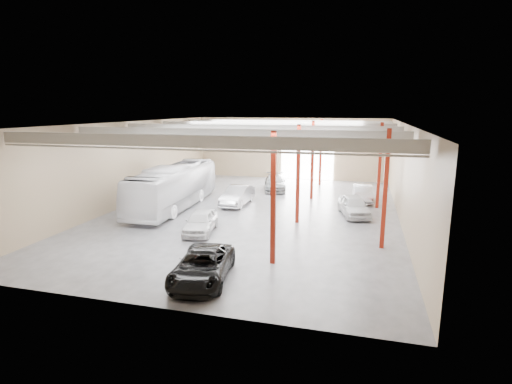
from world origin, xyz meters
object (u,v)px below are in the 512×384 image
at_px(coach_bus, 174,187).
at_px(black_sedan, 203,266).
at_px(car_row_b, 237,195).
at_px(car_right_near, 363,193).
at_px(car_row_a, 201,222).
at_px(car_row_c, 275,183).
at_px(car_right_far, 354,206).

bearing_deg(coach_bus, black_sedan, -61.15).
xyz_separation_m(coach_bus, car_row_b, (4.72, 2.31, -0.96)).
bearing_deg(car_right_near, car_row_b, -162.50).
bearing_deg(car_row_a, black_sedan, -75.59).
distance_m(coach_bus, car_row_a, 7.49).
distance_m(black_sedan, car_row_a, 7.63).
xyz_separation_m(coach_bus, car_row_a, (4.72, -5.73, -1.02)).
height_order(car_row_c, car_right_far, car_right_far).
bearing_deg(car_row_b, car_right_near, 23.55).
relative_size(car_row_b, car_right_far, 1.07).
relative_size(black_sedan, car_right_far, 1.16).
height_order(coach_bus, car_right_far, coach_bus).
bearing_deg(coach_bus, car_row_c, 52.68).
bearing_deg(car_right_near, coach_bus, -161.11).
bearing_deg(car_row_b, car_row_c, 77.85).
height_order(car_row_a, car_row_c, car_row_a).
distance_m(black_sedan, car_right_far, 15.47).
bearing_deg(coach_bus, car_row_b, 23.59).
xyz_separation_m(coach_bus, car_right_far, (14.41, 1.23, -0.99)).
bearing_deg(car_right_near, car_row_c, 157.39).
height_order(car_row_b, car_row_c, car_row_b).
distance_m(car_row_a, car_row_c, 15.10).
bearing_deg(car_row_b, black_sedan, -76.81).
relative_size(coach_bus, car_row_c, 2.49).
distance_m(black_sedan, car_row_b, 15.35).
xyz_separation_m(car_row_b, car_right_far, (9.69, -1.08, -0.03)).
xyz_separation_m(black_sedan, car_row_b, (-3.04, 15.04, 0.07)).
bearing_deg(car_row_c, car_right_near, -31.88).
bearing_deg(car_row_c, car_row_a, -110.12).
relative_size(car_row_a, car_row_b, 0.89).
relative_size(car_row_b, car_right_near, 1.10).
relative_size(black_sedan, car_right_near, 1.18).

